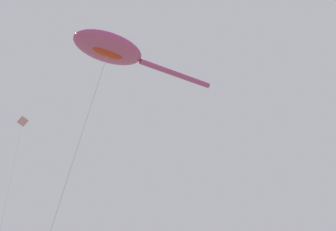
# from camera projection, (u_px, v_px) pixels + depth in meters

# --- Properties ---
(big_show_kite) EXTENTS (8.29, 5.88, 16.70)m
(big_show_kite) POSITION_uv_depth(u_px,v_px,m) (112.00, 50.00, 21.22)
(big_show_kite) COLOR #CC3899
(big_show_kite) RESTS_ON ground
(small_kite_delta_white) EXTENTS (2.57, 3.86, 22.73)m
(small_kite_delta_white) POSITION_uv_depth(u_px,v_px,m) (20.00, 136.00, 37.93)
(small_kite_delta_white) COLOR pink
(small_kite_delta_white) RESTS_ON ground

